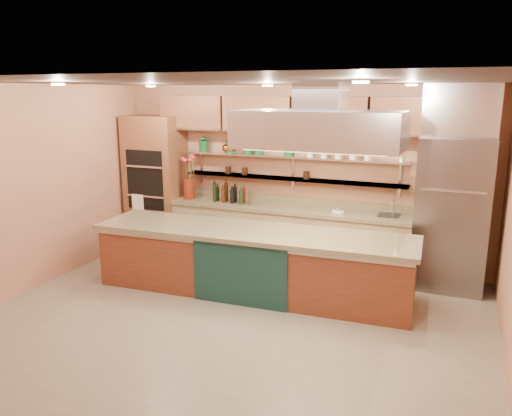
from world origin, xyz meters
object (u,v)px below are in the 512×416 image
at_px(copper_kettle, 227,148).
at_px(green_canister, 248,148).
at_px(refrigerator, 451,215).
at_px(kitchen_scale, 339,209).
at_px(flower_vase, 189,189).
at_px(island, 252,262).

xyz_separation_m(copper_kettle, green_canister, (0.36, 0.00, 0.01)).
relative_size(refrigerator, kitchen_scale, 12.73).
bearing_deg(green_canister, kitchen_scale, -7.93).
distance_m(copper_kettle, green_canister, 0.36).
distance_m(flower_vase, kitchen_scale, 2.56).
relative_size(flower_vase, kitchen_scale, 2.04).
distance_m(kitchen_scale, copper_kettle, 2.12).
relative_size(refrigerator, copper_kettle, 11.38).
distance_m(island, copper_kettle, 2.26).
distance_m(kitchen_scale, green_canister, 1.79).
height_order(flower_vase, kitchen_scale, flower_vase).
bearing_deg(flower_vase, kitchen_scale, 0.00).
bearing_deg(island, kitchen_scale, 51.93).
xyz_separation_m(flower_vase, copper_kettle, (0.62, 0.22, 0.69)).
distance_m(island, green_canister, 2.12).
bearing_deg(kitchen_scale, island, -131.38).
bearing_deg(copper_kettle, kitchen_scale, -6.46).
height_order(island, kitchen_scale, kitchen_scale).
xyz_separation_m(island, kitchen_scale, (0.88, 1.25, 0.53)).
relative_size(island, kitchen_scale, 25.72).
height_order(kitchen_scale, green_canister, green_canister).
bearing_deg(copper_kettle, island, -54.20).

